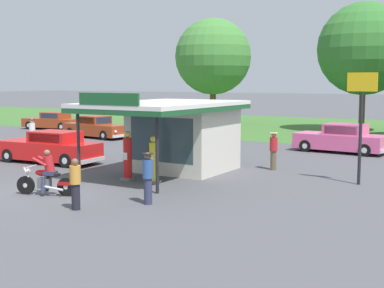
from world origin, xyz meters
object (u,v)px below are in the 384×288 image
bystander_admiring_sedan (32,133)px  roadside_pole_sign (361,108)px  bystander_chatting_near_pumps (274,150)px  parked_car_back_row_right (95,128)px  parked_car_second_row_spare (53,121)px  bystander_standing_back_lot (148,177)px  parked_car_back_row_centre_left (186,128)px  bystander_strolling_foreground (75,183)px  gas_pump_offside (154,162)px  gas_pump_nearside (128,158)px  motorcycle_with_rider (47,176)px  featured_classic_sedan (49,148)px  parked_car_back_row_far_right (341,139)px

bystander_admiring_sedan → roadside_pole_sign: 19.06m
bystander_chatting_near_pumps → roadside_pole_sign: 4.77m
bystander_chatting_near_pumps → parked_car_back_row_right: bearing=158.1°
parked_car_second_row_spare → bystander_standing_back_lot: 28.47m
parked_car_back_row_centre_left → bystander_admiring_sedan: 10.26m
parked_car_back_row_centre_left → bystander_strolling_foreground: parked_car_back_row_centre_left is taller
gas_pump_offside → bystander_standing_back_lot: size_ratio=1.10×
gas_pump_nearside → bystander_chatting_near_pumps: size_ratio=1.17×
gas_pump_nearside → parked_car_back_row_centre_left: bearing=112.9°
roadside_pole_sign → gas_pump_offside: bearing=-151.1°
motorcycle_with_rider → gas_pump_offside: bearing=62.8°
parked_car_back_row_right → bystander_standing_back_lot: bearing=-44.4°
gas_pump_offside → featured_classic_sedan: gas_pump_offside is taller
bystander_chatting_near_pumps → parked_car_back_row_centre_left: bearing=138.6°
featured_classic_sedan → roadside_pole_sign: size_ratio=1.32×
parked_car_back_row_right → roadside_pole_sign: (19.88, -7.81, 2.24)m
featured_classic_sedan → bystander_admiring_sedan: 5.87m
parked_car_back_row_centre_left → parked_car_back_row_right: bearing=-157.6°
gas_pump_offside → parked_car_back_row_right: (-13.04, 11.58, -0.15)m
gas_pump_nearside → parked_car_back_row_centre_left: gas_pump_nearside is taller
featured_classic_sedan → bystander_standing_back_lot: (9.14, -4.66, 0.18)m
gas_pump_offside → parked_car_back_row_right: 17.44m
parked_car_back_row_far_right → bystander_chatting_near_pumps: bystander_chatting_near_pumps is taller
gas_pump_nearside → parked_car_back_row_far_right: gas_pump_nearside is taller
motorcycle_with_rider → featured_classic_sedan: (-5.36, 5.34, 0.06)m
bystander_standing_back_lot → gas_pump_offside: bearing=122.0°
parked_car_back_row_centre_left → gas_pump_nearside: bearing=-67.1°
gas_pump_offside → roadside_pole_sign: size_ratio=0.44×
parked_car_back_row_far_right → bystander_standing_back_lot: bystander_standing_back_lot is taller
parked_car_back_row_far_right → parked_car_back_row_right: (-16.78, -1.03, -0.04)m
parked_car_back_row_right → bystander_strolling_foreground: bearing=-50.5°
gas_pump_offside → parked_car_back_row_far_right: size_ratio=0.36×
parked_car_back_row_right → gas_pump_nearside: bearing=-44.5°
gas_pump_offside → bystander_chatting_near_pumps: 5.92m
motorcycle_with_rider → parked_car_back_row_centre_left: 18.47m
gas_pump_nearside → bystander_standing_back_lot: gas_pump_nearside is taller
featured_classic_sedan → motorcycle_with_rider: bearing=-44.9°
bystander_strolling_foreground → bystander_admiring_sedan: size_ratio=0.91×
gas_pump_nearside → parked_car_second_row_spare: 24.14m
gas_pump_offside → bystander_chatting_near_pumps: size_ratio=1.10×
parked_car_second_row_spare → parked_car_back_row_right: 7.99m
motorcycle_with_rider → parked_car_back_row_right: (-11.13, 15.28, 0.03)m
parked_car_second_row_spare → bystander_admiring_sedan: 12.81m
parked_car_back_row_centre_left → bystander_admiring_sedan: bystander_admiring_sedan is taller
parked_car_second_row_spare → bystander_admiring_sedan: (8.29, -9.75, 0.30)m
roadside_pole_sign → bystander_admiring_sedan: bearing=176.3°
bystander_chatting_near_pumps → gas_pump_nearside: bearing=-127.6°
bystander_chatting_near_pumps → parked_car_second_row_spare: bearing=157.6°
parked_car_back_row_right → bystander_standing_back_lot: bystander_standing_back_lot is taller
bystander_admiring_sedan → gas_pump_nearside: bearing=-24.8°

